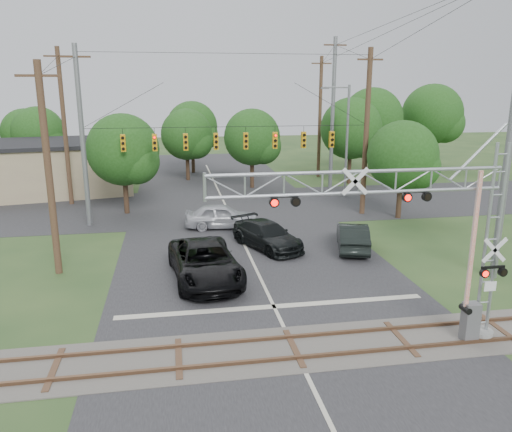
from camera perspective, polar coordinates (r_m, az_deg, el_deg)
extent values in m
plane|color=#27411E|center=(16.48, 6.13, -18.28)|extent=(160.00, 160.00, 0.00)
cube|color=#252527|center=(25.24, -0.01, -6.10)|extent=(14.00, 90.00, 0.02)
cube|color=#252527|center=(38.54, -3.49, 1.16)|extent=(90.00, 12.00, 0.02)
cube|color=#534E48|center=(18.12, 4.37, -14.88)|extent=(90.00, 3.20, 0.05)
cube|color=brown|center=(17.48, 4.97, -15.81)|extent=(90.00, 0.12, 0.14)
cube|color=brown|center=(18.70, 3.83, -13.63)|extent=(90.00, 0.12, 0.14)
cylinder|color=gray|center=(20.49, 24.24, -12.15)|extent=(0.89, 0.89, 0.30)
cube|color=silver|center=(19.47, 25.20, -7.29)|extent=(0.45, 0.03, 0.35)
cube|color=#5D5D5F|center=(19.78, 23.27, -11.11)|extent=(0.54, 0.45, 1.49)
cube|color=red|center=(18.60, 23.56, -2.77)|extent=(0.14, 0.09, 4.95)
cylinder|color=slate|center=(33.90, -19.22, 8.39)|extent=(0.32, 0.32, 11.50)
cylinder|color=#4A2D22|center=(36.04, 12.48, 9.17)|extent=(0.36, 0.36, 11.50)
cylinder|color=black|center=(33.62, -2.90, 10.15)|extent=(19.00, 0.03, 0.03)
cube|color=orange|center=(33.61, -14.93, 8.06)|extent=(0.30, 0.30, 1.10)
cube|color=orange|center=(33.49, -11.49, 8.24)|extent=(0.30, 0.30, 1.10)
cube|color=orange|center=(33.49, -8.04, 8.38)|extent=(0.30, 0.30, 1.10)
cube|color=orange|center=(33.60, -4.59, 8.50)|extent=(0.30, 0.30, 1.10)
cube|color=orange|center=(33.84, -1.18, 8.58)|extent=(0.30, 0.30, 1.10)
cube|color=orange|center=(34.19, 2.17, 8.64)|extent=(0.30, 0.30, 1.10)
cube|color=orange|center=(34.65, 5.45, 8.66)|extent=(0.30, 0.30, 1.10)
cube|color=orange|center=(35.22, 8.63, 8.66)|extent=(0.30, 0.30, 1.10)
imported|color=black|center=(23.79, -5.86, -5.25)|extent=(3.57, 6.65, 1.78)
imported|color=black|center=(28.33, 1.28, -2.21)|extent=(4.03, 5.55, 1.49)
imported|color=#ADAEB5|center=(32.41, -3.96, 0.01)|extent=(4.81, 2.20, 1.60)
imported|color=black|center=(28.62, 10.99, -2.29)|extent=(2.81, 4.85, 1.51)
cube|color=tan|center=(47.26, -25.73, 4.74)|extent=(19.71, 12.31, 4.08)
cube|color=black|center=(46.99, -26.02, 7.37)|extent=(20.17, 12.77, 0.31)
cylinder|color=slate|center=(41.64, 10.34, 8.28)|extent=(0.20, 0.20, 9.08)
cylinder|color=slate|center=(41.08, 9.26, 14.31)|extent=(2.02, 0.12, 0.12)
cube|color=#5D5D5F|center=(40.77, 7.87, 14.29)|extent=(0.61, 0.25, 0.15)
cylinder|color=#4A2D22|center=(40.87, -21.03, 9.36)|extent=(0.34, 0.34, 11.79)
cube|color=#4A2D22|center=(40.82, -21.72, 16.62)|extent=(2.00, 0.12, 0.12)
cylinder|color=slate|center=(45.13, 8.75, 11.35)|extent=(0.34, 0.34, 13.06)
cube|color=#4A2D22|center=(45.20, 9.05, 18.74)|extent=(2.00, 0.12, 0.12)
cylinder|color=#4A2D22|center=(25.42, -22.62, 4.69)|extent=(0.34, 0.34, 10.10)
cube|color=#4A2D22|center=(25.13, -23.61, 14.49)|extent=(2.00, 0.12, 0.12)
cylinder|color=slate|center=(25.35, 27.20, 9.23)|extent=(0.34, 0.34, 14.52)
cylinder|color=#4A2D22|center=(51.01, 7.31, 11.05)|extent=(0.34, 0.34, 11.83)
cube|color=#4A2D22|center=(50.97, 7.50, 16.91)|extent=(2.00, 0.12, 0.12)
cylinder|color=#3A281A|center=(56.47, -24.48, 5.77)|extent=(0.36, 0.36, 3.14)
sphere|color=#1D4714|center=(56.17, -24.78, 8.64)|extent=(4.85, 4.85, 4.85)
cylinder|color=#3A281A|center=(54.38, -23.29, 5.66)|extent=(0.36, 0.36, 3.26)
sphere|color=#1D4714|center=(54.06, -23.61, 8.76)|extent=(5.03, 5.03, 5.03)
cylinder|color=#3A281A|center=(37.10, -14.67, 2.76)|extent=(0.36, 0.36, 3.28)
sphere|color=#1D4714|center=(36.64, -14.97, 7.34)|extent=(5.08, 5.08, 5.08)
cylinder|color=#3A281A|center=(49.51, -7.83, 5.90)|extent=(0.36, 0.36, 3.18)
sphere|color=#1D4714|center=(49.17, -7.94, 9.23)|extent=(4.91, 4.91, 4.91)
cylinder|color=#3A281A|center=(53.86, -7.21, 6.75)|extent=(0.36, 0.36, 3.45)
sphere|color=#1D4714|center=(53.53, -7.32, 10.08)|extent=(5.33, 5.33, 5.33)
cylinder|color=#3A281A|center=(45.29, -0.46, 5.28)|extent=(0.36, 0.36, 3.25)
sphere|color=#1D4714|center=(44.91, -0.46, 9.00)|extent=(5.02, 5.02, 5.02)
cylinder|color=#3A281A|center=(36.05, 16.08, 2.18)|extent=(0.36, 0.36, 3.10)
sphere|color=#1D4714|center=(35.58, 16.39, 6.62)|extent=(4.79, 4.79, 4.79)
cylinder|color=#3A281A|center=(48.12, 10.63, 5.84)|extent=(0.36, 0.36, 3.68)
sphere|color=#1D4714|center=(47.74, 10.82, 9.81)|extent=(5.69, 5.69, 5.69)
cylinder|color=#3A281A|center=(54.40, 12.91, 6.92)|extent=(0.36, 0.36, 4.08)
sphere|color=#1D4714|center=(54.06, 13.13, 10.81)|extent=(6.31, 6.31, 6.31)
cylinder|color=#3A281A|center=(59.58, 19.17, 7.20)|extent=(0.36, 0.36, 4.26)
sphere|color=#1D4714|center=(59.27, 19.48, 10.91)|extent=(6.58, 6.58, 6.58)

